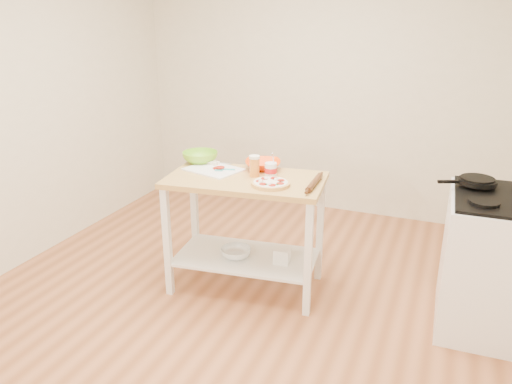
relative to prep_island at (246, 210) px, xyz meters
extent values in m
cube|color=#B26B42|center=(0.07, -0.37, -0.66)|extent=(4.00, 4.50, 0.02)
cube|color=beige|center=(0.07, 1.89, 0.70)|extent=(4.00, 0.02, 2.70)
cube|color=tan|center=(0.00, 0.00, 0.23)|extent=(1.21, 0.76, 0.04)
cube|color=white|center=(0.00, 0.00, -0.40)|extent=(1.13, 0.69, 0.02)
cube|color=white|center=(-0.49, -0.33, -0.22)|extent=(0.06, 0.06, 0.86)
cube|color=white|center=(-0.56, 0.20, -0.22)|extent=(0.06, 0.06, 0.86)
cube|color=white|center=(0.56, -0.20, -0.22)|extent=(0.06, 0.06, 0.86)
cube|color=white|center=(0.49, 0.33, -0.22)|extent=(0.06, 0.06, 0.86)
cube|color=white|center=(1.73, 0.15, -0.19)|extent=(0.67, 0.78, 0.92)
cube|color=black|center=(1.73, 0.15, 0.28)|extent=(0.63, 0.74, 0.02)
cylinder|color=black|center=(1.56, 0.30, 0.33)|extent=(0.25, 0.25, 0.03)
cube|color=black|center=(1.39, 0.23, 0.33)|extent=(0.15, 0.08, 0.02)
cylinder|color=#E8B563|center=(0.23, -0.09, 0.26)|extent=(0.27, 0.27, 0.02)
cylinder|color=#E8B563|center=(0.23, -0.09, 0.27)|extent=(0.27, 0.27, 0.01)
cylinder|color=white|center=(0.23, -0.09, 0.27)|extent=(0.24, 0.24, 0.01)
cylinder|color=#A1170C|center=(0.29, -0.04, 0.28)|extent=(0.05, 0.05, 0.01)
cylinder|color=#A1170C|center=(0.23, -0.02, 0.28)|extent=(0.05, 0.05, 0.01)
cylinder|color=#A1170C|center=(0.17, -0.05, 0.28)|extent=(0.05, 0.05, 0.01)
cylinder|color=#A1170C|center=(0.16, -0.11, 0.28)|extent=(0.05, 0.05, 0.01)
cylinder|color=#A1170C|center=(0.20, -0.16, 0.28)|extent=(0.05, 0.05, 0.01)
cylinder|color=#A1170C|center=(0.27, -0.16, 0.28)|extent=(0.05, 0.05, 0.01)
cylinder|color=#A1170C|center=(0.31, -0.11, 0.28)|extent=(0.05, 0.05, 0.01)
sphere|color=white|center=(0.25, -0.04, 0.28)|extent=(0.03, 0.03, 0.03)
sphere|color=white|center=(0.18, -0.05, 0.28)|extent=(0.03, 0.03, 0.03)
sphere|color=white|center=(0.17, -0.13, 0.28)|extent=(0.03, 0.03, 0.03)
sphere|color=white|center=(0.25, -0.15, 0.28)|extent=(0.03, 0.03, 0.03)
plane|color=#145218|center=(0.30, -0.06, 0.28)|extent=(0.03, 0.03, 0.00)
plane|color=#145218|center=(0.24, -0.03, 0.28)|extent=(0.02, 0.02, 0.00)
plane|color=#145218|center=(0.17, -0.05, 0.28)|extent=(0.03, 0.03, 0.00)
plane|color=#145218|center=(0.18, -0.12, 0.28)|extent=(0.03, 0.03, 0.00)
plane|color=#145218|center=(0.23, -0.16, 0.28)|extent=(0.02, 0.02, 0.00)
plane|color=#145218|center=(0.30, -0.14, 0.28)|extent=(0.03, 0.03, 0.00)
plane|color=#145218|center=(0.29, -0.06, 0.28)|extent=(0.03, 0.03, 0.00)
plane|color=#145218|center=(0.24, -0.04, 0.28)|extent=(0.02, 0.02, 0.00)
cube|color=white|center=(-0.30, 0.07, 0.26)|extent=(0.47, 0.40, 0.01)
cube|color=#F4EACC|center=(-0.39, 0.17, 0.28)|extent=(0.03, 0.03, 0.02)
cube|color=#F4EACC|center=(-0.36, 0.16, 0.28)|extent=(0.03, 0.03, 0.02)
cube|color=#F4EACC|center=(-0.33, 0.15, 0.28)|extent=(0.03, 0.03, 0.02)
cube|color=#F4EACC|center=(-0.38, 0.20, 0.28)|extent=(0.03, 0.03, 0.02)
cube|color=#F4EACC|center=(-0.35, 0.20, 0.28)|extent=(0.03, 0.03, 0.02)
cube|color=#F4EACC|center=(-0.32, 0.19, 0.28)|extent=(0.03, 0.03, 0.02)
cylinder|color=#A1170C|center=(-0.27, 0.09, 0.27)|extent=(0.07, 0.07, 0.01)
cylinder|color=#A1170C|center=(-0.26, 0.08, 0.27)|extent=(0.07, 0.07, 0.01)
cylinder|color=#A1170C|center=(-0.24, 0.08, 0.28)|extent=(0.07, 0.07, 0.01)
cube|color=#38ACAB|center=(-0.24, 0.04, 0.27)|extent=(0.07, 0.05, 0.01)
cylinder|color=#38ACAB|center=(-0.18, 0.09, 0.27)|extent=(0.10, 0.04, 0.01)
cube|color=silver|center=(-0.31, 0.23, 0.27)|extent=(0.18, 0.02, 0.00)
cube|color=black|center=(-0.44, 0.22, 0.27)|extent=(0.10, 0.02, 0.01)
imported|color=#FF4605|center=(0.04, 0.25, 0.29)|extent=(0.35, 0.35, 0.07)
imported|color=#77BE25|center=(-0.49, 0.22, 0.30)|extent=(0.35, 0.35, 0.09)
cylinder|color=orange|center=(0.05, 0.05, 0.32)|extent=(0.07, 0.07, 0.14)
cylinder|color=white|center=(0.05, 0.05, 0.40)|extent=(0.08, 0.08, 0.02)
cylinder|color=white|center=(0.17, 0.08, 0.31)|extent=(0.09, 0.09, 0.11)
cylinder|color=red|center=(0.17, 0.08, 0.31)|extent=(0.09, 0.09, 0.04)
cylinder|color=silver|center=(0.19, 0.08, 0.39)|extent=(0.01, 0.06, 0.11)
cylinder|color=#522A12|center=(0.51, 0.02, 0.27)|extent=(0.05, 0.35, 0.04)
imported|color=silver|center=(-0.06, -0.05, -0.35)|extent=(0.27, 0.27, 0.07)
cube|color=white|center=(0.29, 0.01, -0.33)|extent=(0.13, 0.13, 0.11)
camera|label=1|loc=(1.39, -3.18, 1.39)|focal=35.00mm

